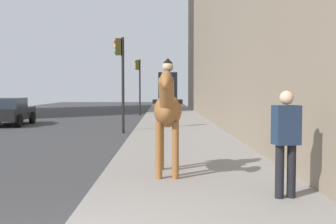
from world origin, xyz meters
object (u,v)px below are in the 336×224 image
Objects in this scene: traffic_light_near_curb at (121,69)px; traffic_light_far_curb at (139,78)px; pedestrian_greeting at (286,137)px; car_near_lane at (7,111)px; mounted_horse_near at (168,109)px.

traffic_light_near_curb is 12.22m from traffic_light_far_curb.
traffic_light_near_curb is at bearing 179.85° from traffic_light_far_curb.
pedestrian_greeting is 23.52m from traffic_light_far_curb.
traffic_light_near_curb is (-3.88, -6.29, 1.96)m from car_near_lane.
pedestrian_greeting is 0.44× the size of car_near_lane.
car_near_lane is at bearing 24.42° from pedestrian_greeting.
traffic_light_far_curb is at bearing -39.81° from car_near_lane.
traffic_light_near_curb and traffic_light_far_curb have the same top height.
traffic_light_near_curb is at bearing 9.13° from pedestrian_greeting.
traffic_light_near_curb is at bearing -124.29° from car_near_lane.
pedestrian_greeting reaches higher than car_near_lane.
mounted_horse_near is at bearing 36.14° from pedestrian_greeting.
mounted_horse_near is 0.60× the size of car_near_lane.
pedestrian_greeting is at bearing -170.98° from traffic_light_far_curb.
traffic_light_far_curb is (23.17, 3.68, 1.61)m from pedestrian_greeting.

